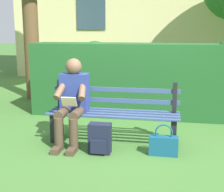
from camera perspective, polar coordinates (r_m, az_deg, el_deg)
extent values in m
plane|color=#3D6B2D|center=(4.48, 0.23, -8.30)|extent=(60.00, 60.00, 0.00)
cube|color=black|center=(4.22, 10.98, -6.88)|extent=(0.07, 0.07, 0.41)
cube|color=black|center=(4.49, -10.48, -5.68)|extent=(0.07, 0.07, 0.41)
cube|color=black|center=(4.49, 10.95, -5.70)|extent=(0.07, 0.07, 0.41)
cube|color=black|center=(4.76, -9.25, -4.66)|extent=(0.07, 0.07, 0.41)
cube|color=#384C7A|center=(4.54, 0.67, -2.46)|extent=(1.80, 0.06, 0.02)
cube|color=#384C7A|center=(4.42, 0.38, -2.87)|extent=(1.80, 0.06, 0.02)
cube|color=#384C7A|center=(4.29, 0.08, -3.30)|extent=(1.80, 0.06, 0.02)
cube|color=#384C7A|center=(4.17, -0.24, -3.76)|extent=(1.80, 0.06, 0.02)
cube|color=black|center=(4.42, 11.17, -0.21)|extent=(0.06, 0.06, 0.41)
cube|color=black|center=(4.69, -9.26, 0.54)|extent=(0.06, 0.06, 0.41)
cube|color=#384C7A|center=(4.50, 0.65, -0.80)|extent=(1.80, 0.02, 0.06)
cube|color=#384C7A|center=(4.47, 0.66, 1.17)|extent=(1.80, 0.02, 0.06)
cube|color=navy|center=(4.44, -6.71, 0.70)|extent=(0.38, 0.22, 0.52)
sphere|color=brown|center=(4.37, -6.90, 5.28)|extent=(0.22, 0.22, 0.22)
cylinder|color=#473828|center=(4.27, -6.16, -3.04)|extent=(0.13, 0.42, 0.13)
cylinder|color=#473828|center=(4.33, -8.71, -2.90)|extent=(0.13, 0.42, 0.13)
cylinder|color=#473828|center=(4.15, -6.91, -6.93)|extent=(0.12, 0.12, 0.43)
cylinder|color=#473828|center=(4.21, -9.53, -6.73)|extent=(0.12, 0.12, 0.43)
cube|color=#473828|center=(4.14, -7.18, -9.65)|extent=(0.10, 0.24, 0.07)
cube|color=#473828|center=(4.20, -9.82, -9.41)|extent=(0.10, 0.24, 0.07)
cylinder|color=brown|center=(4.26, -5.34, 1.08)|extent=(0.14, 0.32, 0.26)
cylinder|color=brown|center=(4.35, -9.15, 1.20)|extent=(0.14, 0.32, 0.26)
cube|color=beige|center=(4.21, -7.71, -1.01)|extent=(0.20, 0.07, 0.13)
cube|color=#1E5123|center=(5.75, 7.55, 2.82)|extent=(4.41, 0.74, 1.30)
sphere|color=#1E5123|center=(5.93, -3.06, 6.99)|extent=(0.59, 0.59, 0.59)
cylinder|color=brown|center=(7.39, -14.34, 11.55)|extent=(0.33, 0.33, 3.10)
cube|color=#334756|center=(10.11, -3.78, 15.22)|extent=(0.90, 0.04, 1.20)
cube|color=#191E33|center=(4.06, -2.18, -7.58)|extent=(0.28, 0.16, 0.39)
cube|color=#191E33|center=(3.99, -2.49, -9.11)|extent=(0.20, 0.04, 0.17)
cylinder|color=#191E33|center=(4.13, -0.75, -6.96)|extent=(0.04, 0.04, 0.23)
cylinder|color=#191E33|center=(4.16, -3.03, -6.82)|extent=(0.04, 0.04, 0.23)
cube|color=navy|center=(4.07, 9.20, -8.80)|extent=(0.36, 0.13, 0.24)
torus|color=navy|center=(4.01, 9.28, -6.51)|extent=(0.22, 0.02, 0.22)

